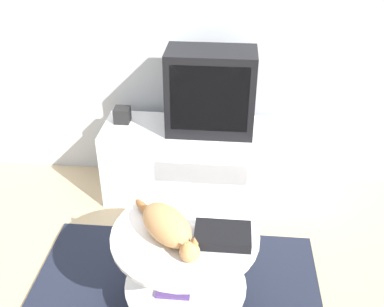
{
  "coord_description": "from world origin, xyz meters",
  "views": [
    {
      "loc": [
        0.25,
        -1.55,
        1.95
      ],
      "look_at": [
        0.06,
        0.55,
        0.66
      ],
      "focal_mm": 42.0,
      "sensor_mm": 36.0,
      "label": 1
    }
  ],
  "objects_px": {
    "speaker": "(122,115)",
    "cat": "(168,226)",
    "tv": "(210,92)",
    "dvd_box": "(223,235)"
  },
  "relations": [
    {
      "from": "dvd_box",
      "to": "cat",
      "type": "xyz_separation_m",
      "value": [
        -0.25,
        -0.01,
        0.04
      ]
    },
    {
      "from": "speaker",
      "to": "dvd_box",
      "type": "bearing_deg",
      "value": -56.75
    },
    {
      "from": "tv",
      "to": "cat",
      "type": "height_order",
      "value": "tv"
    },
    {
      "from": "tv",
      "to": "speaker",
      "type": "xyz_separation_m",
      "value": [
        -0.6,
        0.06,
        -0.22
      ]
    },
    {
      "from": "speaker",
      "to": "cat",
      "type": "distance_m",
      "value": 1.2
    },
    {
      "from": "tv",
      "to": "dvd_box",
      "type": "xyz_separation_m",
      "value": [
        0.12,
        -1.03,
        -0.27
      ]
    },
    {
      "from": "speaker",
      "to": "cat",
      "type": "height_order",
      "value": "cat"
    },
    {
      "from": "speaker",
      "to": "cat",
      "type": "xyz_separation_m",
      "value": [
        0.47,
        -1.11,
        -0.0
      ]
    },
    {
      "from": "tv",
      "to": "speaker",
      "type": "height_order",
      "value": "tv"
    },
    {
      "from": "speaker",
      "to": "cat",
      "type": "bearing_deg",
      "value": -67.17
    }
  ]
}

